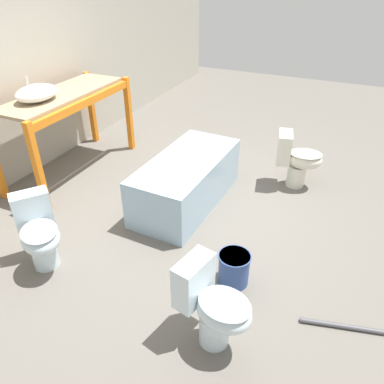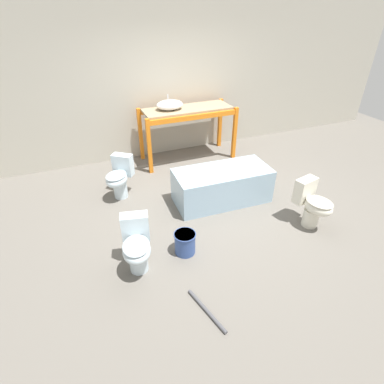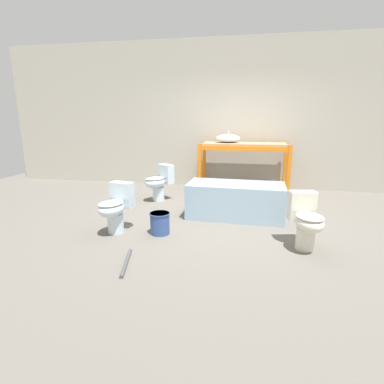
{
  "view_description": "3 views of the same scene",
  "coord_description": "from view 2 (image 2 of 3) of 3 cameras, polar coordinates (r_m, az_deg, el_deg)",
  "views": [
    {
      "loc": [
        -3.14,
        -1.56,
        2.41
      ],
      "look_at": [
        -0.49,
        -0.35,
        0.58
      ],
      "focal_mm": 35.0,
      "sensor_mm": 36.0,
      "label": 1
    },
    {
      "loc": [
        -1.85,
        -3.6,
        2.74
      ],
      "look_at": [
        -0.57,
        -0.47,
        0.6
      ],
      "focal_mm": 28.0,
      "sensor_mm": 36.0,
      "label": 2
    },
    {
      "loc": [
        0.3,
        -4.64,
        1.57
      ],
      "look_at": [
        -0.48,
        -0.47,
        0.5
      ],
      "focal_mm": 28.0,
      "sensor_mm": 36.0,
      "label": 3
    }
  ],
  "objects": [
    {
      "name": "toilet_far",
      "position": [
        4.97,
        -13.69,
        2.75
      ],
      "size": [
        0.58,
        0.62,
        0.68
      ],
      "rotation": [
        0.0,
        0.0,
        -0.65
      ],
      "color": "silver",
      "rests_on": "ground_plane"
    },
    {
      "name": "warehouse_wall_rear",
      "position": [
        6.19,
        -4.76,
        21.65
      ],
      "size": [
        10.8,
        0.08,
        3.2
      ],
      "color": "#B2AD9E",
      "rests_on": "ground_plane"
    },
    {
      "name": "sink_basin",
      "position": [
        5.82,
        -4.26,
        16.23
      ],
      "size": [
        0.51,
        0.39,
        0.25
      ],
      "color": "white",
      "rests_on": "shelving_rack"
    },
    {
      "name": "bucket_white",
      "position": [
        3.86,
        -1.35,
        -9.6
      ],
      "size": [
        0.28,
        0.28,
        0.3
      ],
      "color": "#334C8C",
      "rests_on": "ground_plane"
    },
    {
      "name": "toilet_near",
      "position": [
        3.58,
        -10.49,
        -10.05
      ],
      "size": [
        0.43,
        0.6,
        0.68
      ],
      "rotation": [
        0.0,
        0.0,
        -0.22
      ],
      "color": "silver",
      "rests_on": "ground_plane"
    },
    {
      "name": "loose_pipe",
      "position": [
        3.37,
        2.79,
        -21.62
      ],
      "size": [
        0.18,
        0.61,
        0.04
      ],
      "color": "#4C4C51",
      "rests_on": "ground_plane"
    },
    {
      "name": "shelving_rack",
      "position": [
        5.97,
        -0.84,
        14.12
      ],
      "size": [
        1.83,
        0.72,
        1.04
      ],
      "color": "orange",
      "rests_on": "ground_plane"
    },
    {
      "name": "toilet_extra",
      "position": [
        4.52,
        22.04,
        -2.11
      ],
      "size": [
        0.43,
        0.6,
        0.68
      ],
      "rotation": [
        0.0,
        0.0,
        0.22
      ],
      "color": "silver",
      "rests_on": "ground_plane"
    },
    {
      "name": "ground_plane",
      "position": [
        4.89,
        4.15,
        -1.83
      ],
      "size": [
        12.0,
        12.0,
        0.0
      ],
      "primitive_type": "plane",
      "color": "#666059"
    },
    {
      "name": "bathtub_main",
      "position": [
        4.77,
        5.73,
        1.67
      ],
      "size": [
        1.53,
        0.74,
        0.55
      ],
      "rotation": [
        0.0,
        0.0,
        -0.04
      ],
      "color": "#99B7CC",
      "rests_on": "ground_plane"
    }
  ]
}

